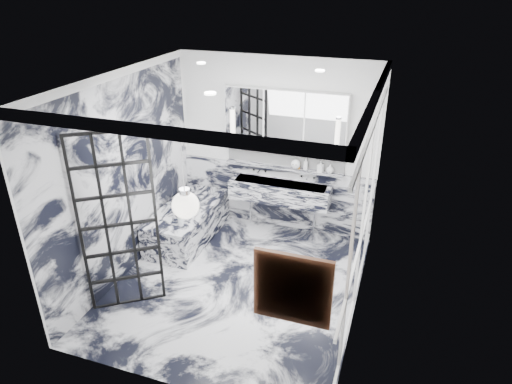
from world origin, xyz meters
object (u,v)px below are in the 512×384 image
at_px(trough_sink, 280,192).
at_px(mirror_cabinet, 285,122).
at_px(bathtub, 188,223).
at_px(crittall_door, 119,225).

xyz_separation_m(trough_sink, mirror_cabinet, (-0.00, 0.17, 1.09)).
height_order(mirror_cabinet, bathtub, mirror_cabinet).
bearing_deg(crittall_door, mirror_cabinet, 27.14).
relative_size(mirror_cabinet, bathtub, 1.15).
bearing_deg(mirror_cabinet, crittall_door, -117.80).
bearing_deg(mirror_cabinet, bathtub, -147.94).
relative_size(trough_sink, bathtub, 0.97).
distance_m(crittall_door, mirror_cabinet, 2.93).
bearing_deg(bathtub, crittall_door, -90.16).
height_order(trough_sink, mirror_cabinet, mirror_cabinet).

